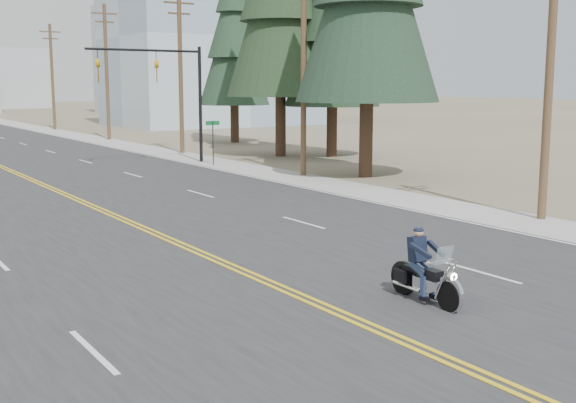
# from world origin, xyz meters

# --- Properties ---
(ground_plane) EXTENTS (400.00, 400.00, 0.00)m
(ground_plane) POSITION_xyz_m (0.00, 0.00, 0.00)
(ground_plane) COLOR #776D56
(ground_plane) RESTS_ON ground
(sidewalk_right) EXTENTS (3.00, 200.00, 0.01)m
(sidewalk_right) POSITION_xyz_m (11.50, 70.00, 0.01)
(sidewalk_right) COLOR #A5A5A0
(sidewalk_right) RESTS_ON ground
(traffic_mast_right) EXTENTS (7.10, 0.26, 7.00)m
(traffic_mast_right) POSITION_xyz_m (8.98, 32.00, 4.94)
(traffic_mast_right) COLOR black
(traffic_mast_right) RESTS_ON ground
(street_sign) EXTENTS (0.90, 0.06, 2.62)m
(street_sign) POSITION_xyz_m (10.80, 30.00, 1.80)
(street_sign) COLOR black
(street_sign) RESTS_ON ground
(utility_pole_a) EXTENTS (2.20, 0.30, 11.00)m
(utility_pole_a) POSITION_xyz_m (12.50, 8.00, 5.73)
(utility_pole_a) COLOR brown
(utility_pole_a) RESTS_ON ground
(utility_pole_b) EXTENTS (2.20, 0.30, 11.50)m
(utility_pole_b) POSITION_xyz_m (12.50, 23.00, 5.98)
(utility_pole_b) COLOR brown
(utility_pole_b) RESTS_ON ground
(utility_pole_c) EXTENTS (2.20, 0.30, 11.00)m
(utility_pole_c) POSITION_xyz_m (12.50, 38.00, 5.73)
(utility_pole_c) COLOR brown
(utility_pole_c) RESTS_ON ground
(utility_pole_d) EXTENTS (2.20, 0.30, 11.50)m
(utility_pole_d) POSITION_xyz_m (12.50, 53.00, 5.98)
(utility_pole_d) COLOR brown
(utility_pole_d) RESTS_ON ground
(utility_pole_e) EXTENTS (2.20, 0.30, 11.00)m
(utility_pole_e) POSITION_xyz_m (12.50, 70.00, 5.73)
(utility_pole_e) COLOR brown
(utility_pole_e) RESTS_ON ground
(glass_building) EXTENTS (24.00, 16.00, 20.00)m
(glass_building) POSITION_xyz_m (32.00, 70.00, 10.00)
(glass_building) COLOR #9EB5CC
(glass_building) RESTS_ON ground
(haze_bldg_c) EXTENTS (16.00, 12.00, 18.00)m
(haze_bldg_c) POSITION_xyz_m (40.00, 110.00, 9.00)
(haze_bldg_c) COLOR #B7BCC6
(haze_bldg_c) RESTS_ON ground
(haze_bldg_e) EXTENTS (14.00, 14.00, 12.00)m
(haze_bldg_e) POSITION_xyz_m (25.00, 150.00, 6.00)
(haze_bldg_e) COLOR #B7BCC6
(haze_bldg_e) RESTS_ON ground
(motorcyclist) EXTENTS (0.99, 2.14, 1.64)m
(motorcyclist) POSITION_xyz_m (2.07, 2.97, 0.82)
(motorcyclist) COLOR black
(motorcyclist) RESTS_ON ground
(conifer_mid) EXTENTS (6.26, 6.26, 16.71)m
(conifer_mid) POSITION_xyz_m (19.81, 30.36, 9.59)
(conifer_mid) COLOR #382619
(conifer_mid) RESTS_ON ground
(conifer_far) EXTENTS (5.78, 5.78, 15.48)m
(conifer_far) POSITION_xyz_m (20.28, 44.49, 8.88)
(conifer_far) COLOR #382619
(conifer_far) RESTS_ON ground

